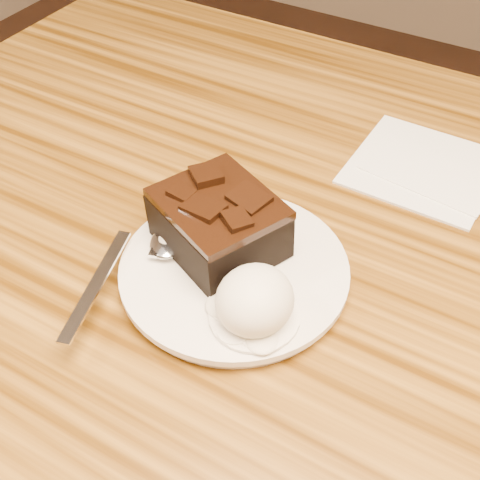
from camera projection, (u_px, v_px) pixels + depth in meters
The scene contains 9 objects.
dining_table at pixel (321, 469), 0.83m from camera, with size 1.20×0.80×0.75m, color #412405, non-canonical shape.
plate at pixel (234, 273), 0.56m from camera, with size 0.20×0.20×0.02m, color silver.
brownie at pixel (219, 226), 0.55m from camera, with size 0.10×0.09×0.05m, color black.
ice_cream_scoop at pixel (255, 300), 0.50m from camera, with size 0.06×0.07×0.05m, color white.
melt_puddle at pixel (254, 317), 0.51m from camera, with size 0.07×0.07×0.00m, color white.
spoon at pixel (170, 242), 0.57m from camera, with size 0.04×0.19×0.01m, color silver, non-canonical shape.
napkin at pixel (423, 167), 0.67m from camera, with size 0.14×0.14×0.01m, color white.
crumb_a at pixel (258, 271), 0.54m from camera, with size 0.01×0.01×0.00m, color black.
crumb_b at pixel (239, 293), 0.53m from camera, with size 0.01×0.01×0.00m, color black.
Camera 1 is at (0.10, -0.38, 1.17)m, focal length 47.43 mm.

